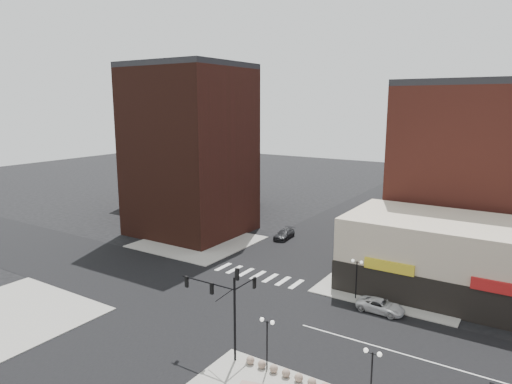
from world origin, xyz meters
The scene contains 16 objects.
ground centered at (0.00, 0.00, 0.00)m, with size 240.00×240.00×0.00m, color black.
road_ew centered at (0.00, 0.00, 0.01)m, with size 200.00×14.00×0.02m, color black.
road_ns centered at (0.00, 0.00, 0.01)m, with size 14.00×200.00×0.02m, color black.
sidewalk_nw centered at (-14.50, 14.50, 0.06)m, with size 15.00×15.00×0.12m, color gray.
sidewalk_ne centered at (14.50, 14.50, 0.06)m, with size 15.00×15.00×0.12m, color gray.
building_nw centered at (-19.00, 18.50, 12.50)m, with size 16.00×15.00×25.00m, color #3A1A12.
building_nw_low centered at (-32.00, 34.00, 6.00)m, with size 20.00×18.00×12.00m, color #3A1A12.
building_ne_midrise centered at (19.00, 29.50, 11.00)m, with size 18.00×15.00×22.00m, color maroon.
building_ne_row centered at (21.00, 15.00, 3.30)m, with size 24.20×12.20×8.00m.
traffic_signal centered at (7.24, -7.83, 4.96)m, with size 5.59×3.09×7.77m.
street_lamp_se_a centered at (11.00, -8.00, 3.29)m, with size 1.22×0.32×4.16m.
street_lamp_se_b centered at (19.00, -8.00, 3.29)m, with size 1.22×0.32×4.16m.
street_lamp_ne centered at (12.00, 8.00, 3.29)m, with size 1.22×0.32×4.16m.
bollard_row centered at (13.70, -8.00, 0.44)m, with size 9.04×0.64×0.64m.
white_suv centered at (15.09, 6.50, 0.64)m, with size 2.11×4.58×1.27m, color silver.
dark_sedan_north centered at (-4.74, 22.84, 0.68)m, with size 1.90×4.68×1.36m, color black.
Camera 1 is at (27.18, -34.75, 19.95)m, focal length 32.00 mm.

